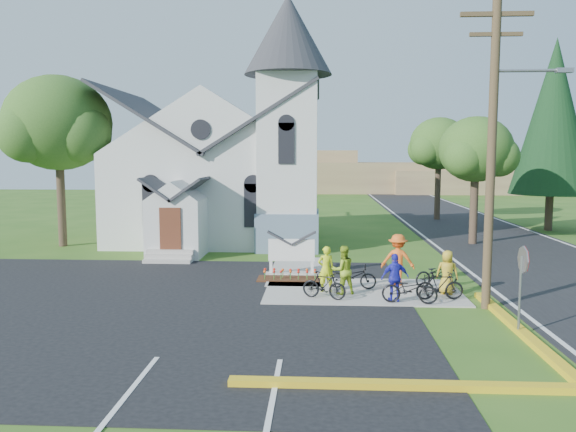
# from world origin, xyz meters

# --- Properties ---
(ground) EXTENTS (120.00, 120.00, 0.00)m
(ground) POSITION_xyz_m (0.00, 0.00, 0.00)
(ground) COLOR #2F5919
(ground) RESTS_ON ground
(parking_lot) EXTENTS (20.00, 16.00, 0.02)m
(parking_lot) POSITION_xyz_m (-7.00, -2.00, 0.01)
(parking_lot) COLOR black
(parking_lot) RESTS_ON ground
(road) EXTENTS (8.00, 90.00, 0.02)m
(road) POSITION_xyz_m (10.00, 15.00, 0.01)
(road) COLOR black
(road) RESTS_ON ground
(sidewalk) EXTENTS (7.00, 4.00, 0.05)m
(sidewalk) POSITION_xyz_m (1.50, 0.50, 0.03)
(sidewalk) COLOR #ADA69C
(sidewalk) RESTS_ON ground
(church) EXTENTS (12.35, 12.00, 13.00)m
(church) POSITION_xyz_m (-5.48, 12.48, 5.25)
(church) COLOR silver
(church) RESTS_ON ground
(church_sign) EXTENTS (2.20, 0.40, 1.70)m
(church_sign) POSITION_xyz_m (-1.20, 3.20, 1.03)
(church_sign) COLOR #ADA69C
(church_sign) RESTS_ON ground
(flower_bed) EXTENTS (2.60, 1.10, 0.07)m
(flower_bed) POSITION_xyz_m (-1.20, 2.30, 0.04)
(flower_bed) COLOR #3B1B10
(flower_bed) RESTS_ON ground
(utility_pole) EXTENTS (3.45, 0.28, 10.00)m
(utility_pole) POSITION_xyz_m (5.36, -1.50, 5.40)
(utility_pole) COLOR #493824
(utility_pole) RESTS_ON ground
(stop_sign) EXTENTS (0.11, 0.76, 2.48)m
(stop_sign) POSITION_xyz_m (5.43, -4.20, 1.78)
(stop_sign) COLOR gray
(stop_sign) RESTS_ON ground
(tree_lot_corner) EXTENTS (5.60, 5.60, 9.15)m
(tree_lot_corner) POSITION_xyz_m (-14.00, 10.00, 6.60)
(tree_lot_corner) COLOR #34271C
(tree_lot_corner) RESTS_ON ground
(tree_road_near) EXTENTS (4.00, 4.00, 7.05)m
(tree_road_near) POSITION_xyz_m (8.50, 12.00, 5.21)
(tree_road_near) COLOR #34271C
(tree_road_near) RESTS_ON ground
(tree_road_mid) EXTENTS (4.40, 4.40, 7.80)m
(tree_road_mid) POSITION_xyz_m (9.00, 24.00, 5.78)
(tree_road_mid) COLOR #34271C
(tree_road_mid) RESTS_ON ground
(conifer) EXTENTS (5.20, 5.20, 12.40)m
(conifer) POSITION_xyz_m (15.00, 18.00, 7.39)
(conifer) COLOR #34271C
(conifer) RESTS_ON ground
(distant_hills) EXTENTS (61.00, 10.00, 5.60)m
(distant_hills) POSITION_xyz_m (3.36, 56.33, 2.17)
(distant_hills) COLOR #7E6446
(distant_hills) RESTS_ON ground
(cyclist_0) EXTENTS (0.67, 0.52, 1.65)m
(cyclist_0) POSITION_xyz_m (0.18, 0.28, 0.87)
(cyclist_0) COLOR #CBDF1A
(cyclist_0) RESTS_ON sidewalk
(bike_0) EXTENTS (1.81, 0.84, 0.92)m
(bike_0) POSITION_xyz_m (1.15, 0.79, 0.51)
(bike_0) COLOR black
(bike_0) RESTS_ON sidewalk
(cyclist_1) EXTENTS (1.00, 0.89, 1.71)m
(cyclist_1) POSITION_xyz_m (0.77, -0.04, 0.91)
(cyclist_1) COLOR #8CAE20
(cyclist_1) RESTS_ON sidewalk
(bike_1) EXTENTS (1.61, 0.97, 0.94)m
(bike_1) POSITION_xyz_m (0.10, -0.75, 0.52)
(bike_1) COLOR black
(bike_1) RESTS_ON sidewalk
(cyclist_2) EXTENTS (1.00, 0.57, 1.61)m
(cyclist_2) POSITION_xyz_m (2.46, -0.96, 0.86)
(cyclist_2) COLOR #2627C0
(cyclist_2) RESTS_ON sidewalk
(bike_2) EXTENTS (1.88, 0.88, 0.95)m
(bike_2) POSITION_xyz_m (2.91, -1.20, 0.52)
(bike_2) COLOR black
(bike_2) RESTS_ON sidewalk
(cyclist_3) EXTENTS (1.35, 0.93, 1.93)m
(cyclist_3) POSITION_xyz_m (2.89, 1.48, 1.01)
(cyclist_3) COLOR orange
(cyclist_3) RESTS_ON sidewalk
(bike_3) EXTENTS (1.64, 0.58, 0.97)m
(bike_3) POSITION_xyz_m (4.00, -0.67, 0.53)
(bike_3) COLOR black
(bike_3) RESTS_ON sidewalk
(cyclist_4) EXTENTS (0.86, 0.66, 1.56)m
(cyclist_4) POSITION_xyz_m (4.43, 0.14, 0.83)
(cyclist_4) COLOR gold
(cyclist_4) RESTS_ON sidewalk
(bike_4) EXTENTS (1.94, 1.32, 0.96)m
(bike_4) POSITION_xyz_m (4.31, 1.30, 0.53)
(bike_4) COLOR black
(bike_4) RESTS_ON sidewalk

